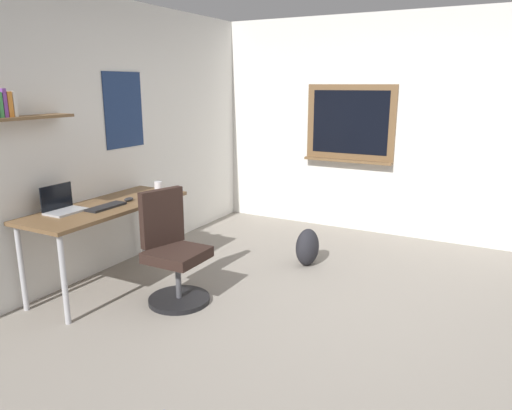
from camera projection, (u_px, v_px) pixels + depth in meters
The scene contains 10 objects.
ground_plane at pixel (339, 318), 3.78m from camera, with size 5.20×5.20×0.00m, color gray.
wall_back at pixel (100, 138), 4.58m from camera, with size 5.00×0.30×2.60m.
wall_right at pixel (409, 128), 5.57m from camera, with size 0.22×5.00×2.60m.
desk at pixel (107, 213), 4.26m from camera, with size 1.56×0.61×0.76m.
office_chair at pixel (173, 255), 4.02m from camera, with size 0.52×0.54×0.95m.
laptop at pixel (62, 206), 4.00m from camera, with size 0.31×0.21×0.23m.
keyboard at pixel (106, 207), 4.14m from camera, with size 0.37×0.13×0.02m, color black.
computer_mouse at pixel (129, 199), 4.38m from camera, with size 0.10×0.06×0.03m, color #262628.
coffee_mug at pixel (158, 186), 4.80m from camera, with size 0.08×0.08×0.09m, color silver.
backpack at pixel (307, 247), 4.86m from camera, with size 0.32×0.22×0.38m, color #232328.
Camera 1 is at (-3.35, -1.05, 1.80)m, focal length 33.53 mm.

